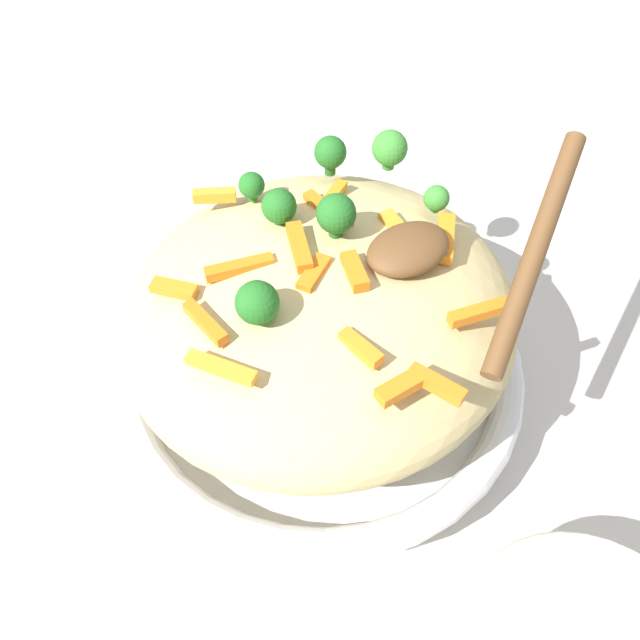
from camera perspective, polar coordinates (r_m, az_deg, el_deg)
ground_plane at (r=0.52m, az=-0.00°, el=-6.08°), size 2.40×2.40×0.00m
serving_bowl at (r=0.50m, az=-0.00°, el=-4.40°), size 0.29×0.29×0.05m
pasta_mound at (r=0.44m, az=-0.00°, el=0.72°), size 0.26×0.25×0.10m
carrot_piece_0 at (r=0.36m, az=10.29°, el=-5.18°), size 0.02×0.03×0.01m
carrot_piece_1 at (r=0.44m, az=0.66°, el=9.30°), size 0.01×0.04×0.01m
carrot_piece_2 at (r=0.40m, az=2.97°, el=4.17°), size 0.02×0.03×0.01m
carrot_piece_3 at (r=0.37m, az=3.49°, el=-2.37°), size 0.01×0.03×0.01m
carrot_piece_4 at (r=0.46m, az=-8.99°, el=10.45°), size 0.03×0.02×0.01m
carrot_piece_5 at (r=0.38m, az=-9.81°, el=-0.14°), size 0.01×0.04×0.01m
carrot_piece_6 at (r=0.44m, az=6.28°, el=8.11°), size 0.01×0.03×0.01m
carrot_piece_7 at (r=0.46m, az=1.23°, el=10.69°), size 0.03×0.02×0.01m
carrot_piece_8 at (r=0.36m, az=6.83°, el=-5.73°), size 0.03×0.01×0.01m
carrot_piece_9 at (r=0.41m, az=-1.78°, el=6.25°), size 0.02×0.04×0.01m
carrot_piece_10 at (r=0.41m, az=-6.90°, el=4.48°), size 0.04×0.02×0.01m
carrot_piece_11 at (r=0.39m, az=13.52°, el=0.69°), size 0.04×0.02×0.01m
carrot_piece_12 at (r=0.37m, az=-8.44°, el=-4.03°), size 0.03×0.04×0.01m
carrot_piece_13 at (r=0.43m, az=10.61°, el=6.89°), size 0.04×0.04×0.01m
carrot_piece_14 at (r=0.41m, az=-12.37°, el=2.64°), size 0.03×0.03×0.01m
carrot_piece_15 at (r=0.40m, az=-0.54°, el=4.00°), size 0.03×0.02×0.01m
broccoli_floret_0 at (r=0.41m, az=1.38°, el=9.01°), size 0.02×0.02×0.03m
broccoli_floret_1 at (r=0.45m, az=9.81°, el=10.25°), size 0.02×0.02×0.02m
broccoli_floret_2 at (r=0.43m, az=-3.26°, el=9.75°), size 0.02×0.02×0.03m
broccoli_floret_3 at (r=0.45m, az=-5.78°, el=11.38°), size 0.02×0.02×0.02m
broccoli_floret_4 at (r=0.47m, az=0.89°, el=14.05°), size 0.02×0.02×0.03m
broccoli_floret_5 at (r=0.37m, az=-5.37°, el=1.45°), size 0.03×0.03×0.03m
broccoli_floret_6 at (r=0.48m, az=5.97°, el=14.34°), size 0.02×0.02×0.03m
serving_spoon at (r=0.40m, az=11.03°, el=5.92°), size 0.13×0.12×0.07m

